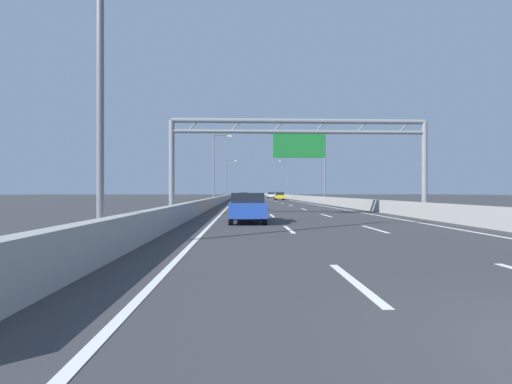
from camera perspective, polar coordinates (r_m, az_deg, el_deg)
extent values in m
plane|color=#38383A|center=(102.93, -0.01, -0.86)|extent=(260.00, 260.00, 0.00)
cube|color=white|center=(6.82, 14.90, -13.22)|extent=(0.16, 3.00, 0.01)
cube|color=white|center=(15.55, 5.11, -5.75)|extent=(0.16, 3.00, 0.01)
cube|color=white|center=(24.47, 2.47, -3.64)|extent=(0.16, 3.00, 0.01)
cube|color=white|center=(33.44, 1.24, -2.66)|extent=(0.16, 3.00, 0.01)
cube|color=white|center=(42.42, 0.53, -2.09)|extent=(0.16, 3.00, 0.01)
cube|color=white|center=(51.41, 0.07, -1.73)|extent=(0.16, 3.00, 0.01)
cube|color=white|center=(60.40, -0.25, -1.47)|extent=(0.16, 3.00, 0.01)
cube|color=white|center=(69.39, -0.49, -1.28)|extent=(0.16, 3.00, 0.01)
cube|color=white|center=(78.39, -0.67, -1.13)|extent=(0.16, 3.00, 0.01)
cube|color=white|center=(87.38, -0.82, -1.01)|extent=(0.16, 3.00, 0.01)
cube|color=white|center=(96.38, -0.94, -0.91)|extent=(0.16, 3.00, 0.01)
cube|color=white|center=(105.38, -1.03, -0.84)|extent=(0.16, 3.00, 0.01)
cube|color=white|center=(114.37, -1.12, -0.77)|extent=(0.16, 3.00, 0.01)
cube|color=white|center=(123.37, -1.19, -0.71)|extent=(0.16, 3.00, 0.01)
cube|color=white|center=(132.37, -1.25, -0.66)|extent=(0.16, 3.00, 0.01)
cube|color=white|center=(141.37, -1.30, -0.62)|extent=(0.16, 3.00, 0.01)
cube|color=white|center=(150.37, -1.35, -0.58)|extent=(0.16, 3.00, 0.01)
cube|color=white|center=(159.37, -1.39, -0.55)|extent=(0.16, 3.00, 0.01)
cube|color=white|center=(16.39, 17.76, -5.45)|extent=(0.16, 3.00, 0.01)
cube|color=white|center=(25.02, 10.73, -3.56)|extent=(0.16, 3.00, 0.01)
cube|color=white|center=(33.84, 7.34, -2.63)|extent=(0.16, 3.00, 0.01)
cube|color=white|center=(42.74, 5.36, -2.08)|extent=(0.16, 3.00, 0.01)
cube|color=white|center=(51.67, 4.07, -1.72)|extent=(0.16, 3.00, 0.01)
cube|color=white|center=(60.62, 3.16, -1.46)|extent=(0.16, 3.00, 0.01)
cube|color=white|center=(69.58, 2.48, -1.27)|extent=(0.16, 3.00, 0.01)
cube|color=white|center=(78.56, 1.96, -1.12)|extent=(0.16, 3.00, 0.01)
cube|color=white|center=(87.54, 1.54, -1.01)|extent=(0.16, 3.00, 0.01)
cube|color=white|center=(96.52, 1.20, -0.91)|extent=(0.16, 3.00, 0.01)
cube|color=white|center=(105.50, 0.92, -0.83)|extent=(0.16, 3.00, 0.01)
cube|color=white|center=(114.49, 0.68, -0.77)|extent=(0.16, 3.00, 0.01)
cube|color=white|center=(123.48, 0.48, -0.71)|extent=(0.16, 3.00, 0.01)
cube|color=white|center=(132.47, 0.31, -0.66)|extent=(0.16, 3.00, 0.01)
cube|color=white|center=(141.46, 0.16, -0.62)|extent=(0.16, 3.00, 0.01)
cube|color=white|center=(150.46, 0.02, -0.58)|extent=(0.16, 3.00, 0.01)
cube|color=white|center=(159.45, -0.10, -0.55)|extent=(0.16, 3.00, 0.01)
cube|color=white|center=(90.87, -3.04, -0.97)|extent=(0.16, 176.00, 0.01)
cube|color=white|center=(91.30, 3.56, -0.97)|extent=(0.16, 176.00, 0.01)
cube|color=#9E9E99|center=(112.90, -3.69, -0.54)|extent=(0.45, 220.00, 0.95)
cube|color=#9E9E99|center=(113.35, 3.30, -0.54)|extent=(0.45, 220.00, 0.95)
cylinder|color=gray|center=(24.62, -12.81, 3.58)|extent=(0.36, 0.36, 6.20)
cylinder|color=gray|center=(27.03, 24.44, 3.27)|extent=(0.36, 0.36, 6.20)
cylinder|color=gray|center=(24.87, 6.71, 10.75)|extent=(16.62, 0.32, 0.32)
cylinder|color=gray|center=(24.75, 6.71, 9.16)|extent=(16.62, 0.26, 0.26)
cylinder|color=gray|center=(24.73, -9.61, 9.99)|extent=(0.74, 0.10, 0.74)
cylinder|color=gray|center=(24.53, -3.08, 10.07)|extent=(0.74, 0.10, 0.74)
cylinder|color=gray|center=(24.64, 3.48, 10.03)|extent=(0.74, 0.10, 0.74)
cylinder|color=gray|center=(25.05, 9.89, 9.86)|extent=(0.74, 0.10, 0.74)
cylinder|color=gray|center=(25.76, 16.02, 9.58)|extent=(0.74, 0.10, 0.74)
cylinder|color=gray|center=(26.74, 21.74, 9.23)|extent=(0.74, 0.10, 0.74)
cube|color=#19752D|center=(24.62, 6.62, 7.09)|extent=(3.40, 0.12, 1.60)
cylinder|color=slate|center=(11.65, -22.79, 15.88)|extent=(0.20, 0.20, 9.50)
cylinder|color=slate|center=(51.36, -6.52, 3.57)|extent=(0.20, 0.20, 9.50)
cylinder|color=slate|center=(51.78, -5.29, 8.66)|extent=(2.20, 0.12, 0.12)
cube|color=#F2EAC6|center=(51.72, -4.06, 8.56)|extent=(0.56, 0.28, 0.20)
cylinder|color=slate|center=(52.47, 10.53, 3.49)|extent=(0.20, 0.20, 9.50)
cylinder|color=slate|center=(52.73, 9.35, 8.50)|extent=(2.20, 0.12, 0.12)
cube|color=#F2EAC6|center=(52.51, 8.16, 8.43)|extent=(0.56, 0.28, 0.20)
cylinder|color=slate|center=(91.89, -4.56, 2.00)|extent=(0.20, 0.20, 9.50)
cylinder|color=slate|center=(92.12, -3.88, 4.86)|extent=(2.20, 0.12, 0.12)
cube|color=#F2EAC6|center=(92.08, -3.19, 4.80)|extent=(0.56, 0.28, 0.20)
cylinder|color=slate|center=(92.51, 5.02, 1.99)|extent=(0.20, 0.20, 9.50)
cylinder|color=slate|center=(92.65, 4.34, 4.83)|extent=(2.20, 0.12, 0.12)
cube|color=#F2EAC6|center=(92.53, 3.66, 4.78)|extent=(0.56, 0.28, 0.20)
cube|color=silver|center=(96.93, 2.30, -0.54)|extent=(1.82, 4.20, 0.64)
cube|color=black|center=(96.40, 2.32, -0.20)|extent=(1.60, 1.84, 0.51)
cylinder|color=black|center=(98.43, 1.76, -0.71)|extent=(0.22, 0.64, 0.64)
cylinder|color=black|center=(98.55, 2.69, -0.71)|extent=(0.22, 0.64, 0.64)
cylinder|color=black|center=(95.34, 1.89, -0.74)|extent=(0.22, 0.64, 0.64)
cylinder|color=black|center=(95.46, 2.85, -0.73)|extent=(0.22, 0.64, 0.64)
cube|color=orange|center=(31.52, -2.15, -1.65)|extent=(1.73, 4.48, 0.66)
cube|color=black|center=(31.35, -2.15, -0.65)|extent=(1.52, 1.97, 0.44)
cylinder|color=black|center=(33.23, -3.45, -2.14)|extent=(0.22, 0.64, 0.64)
cylinder|color=black|center=(33.23, -0.84, -2.14)|extent=(0.22, 0.64, 0.64)
cylinder|color=black|center=(29.85, -3.60, -2.38)|extent=(0.22, 0.64, 0.64)
cylinder|color=black|center=(29.85, -0.70, -2.38)|extent=(0.22, 0.64, 0.64)
cube|color=#A8ADB2|center=(73.12, -1.96, -0.72)|extent=(1.90, 4.50, 0.61)
cube|color=black|center=(73.29, -1.96, -0.27)|extent=(1.67, 2.09, 0.54)
cylinder|color=black|center=(74.83, -2.61, -0.94)|extent=(0.22, 0.64, 0.64)
cylinder|color=black|center=(74.83, -1.32, -0.94)|extent=(0.22, 0.64, 0.64)
cylinder|color=black|center=(71.43, -2.63, -0.99)|extent=(0.22, 0.64, 0.64)
cylinder|color=black|center=(71.44, -1.29, -0.99)|extent=(0.22, 0.64, 0.64)
cube|color=yellow|center=(72.36, 3.64, -0.72)|extent=(1.76, 4.36, 0.64)
cube|color=black|center=(72.46, 3.64, -0.25)|extent=(1.55, 1.92, 0.55)
cylinder|color=black|center=(73.91, 2.93, -0.95)|extent=(0.22, 0.64, 0.64)
cylinder|color=black|center=(74.06, 4.11, -0.95)|extent=(0.22, 0.64, 0.64)
cylinder|color=black|center=(70.67, 3.16, -1.00)|extent=(0.22, 0.64, 0.64)
cylinder|color=black|center=(70.82, 4.39, -1.00)|extent=(0.22, 0.64, 0.64)
cube|color=#2347AD|center=(19.18, -1.33, -2.64)|extent=(1.82, 4.34, 0.71)
cube|color=black|center=(18.75, -1.31, -0.87)|extent=(1.60, 1.88, 0.49)
cylinder|color=black|center=(20.82, -3.59, -3.42)|extent=(0.22, 0.64, 0.64)
cylinder|color=black|center=(20.84, 0.81, -3.41)|extent=(0.22, 0.64, 0.64)
cylinder|color=black|center=(17.58, -3.87, -4.05)|extent=(0.22, 0.64, 0.64)
cylinder|color=black|center=(17.61, 1.35, -4.04)|extent=(0.22, 0.64, 0.64)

